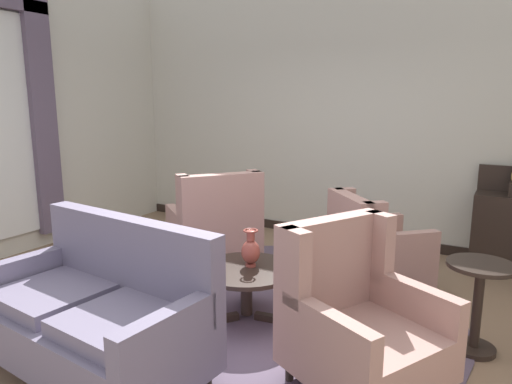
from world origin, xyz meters
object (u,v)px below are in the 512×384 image
Objects in this scene: armchair_near_sideboard at (215,230)px; armchair_near_window at (356,321)px; coffee_table at (246,278)px; porcelain_vase at (251,250)px; armchair_far_left at (373,249)px; settee at (98,314)px; side_table at (478,299)px.

armchair_near_sideboard reaches higher than armchair_near_window.
porcelain_vase is at bearing 77.56° from coffee_table.
armchair_near_sideboard reaches higher than armchair_far_left.
coffee_table is 0.73× the size of armchair_near_window.
armchair_near_sideboard is (-0.40, 1.97, 0.04)m from settee.
settee is at bearing 142.56° from armchair_near_window.
settee is 1.51× the size of armchair_near_window.
armchair_near_sideboard is 1.07× the size of armchair_far_left.
porcelain_vase reaches higher than coffee_table.
porcelain_vase reaches higher than side_table.
armchair_far_left is at bearing 67.42° from settee.
armchair_near_window is (1.94, -1.24, -0.01)m from armchair_near_sideboard.
porcelain_vase is 0.19× the size of settee.
porcelain_vase is at bearing 92.17° from armchair_near_window.
armchair_near_sideboard is at bearing 139.52° from porcelain_vase.
armchair_near_sideboard is at bearing 170.99° from side_table.
armchair_near_window is at bearing 149.17° from armchair_far_left.
coffee_table is 0.76× the size of armchair_far_left.
armchair_near_window is 1.65× the size of side_table.
settee is at bearing -144.53° from side_table.
settee is (-0.46, -1.18, 0.06)m from coffee_table.
side_table is at bearing 12.35° from coffee_table.
armchair_near_window is at bearing -127.88° from side_table.
armchair_near_sideboard is (-0.85, 0.79, 0.10)m from coffee_table.
coffee_table is 1.21× the size of side_table.
coffee_table is 1.18m from armchair_near_window.
settee is 1.46× the size of armchair_near_sideboard.
armchair_far_left is (1.61, 0.30, -0.04)m from armchair_near_sideboard.
armchair_far_left is at bearing 143.88° from side_table.
armchair_near_sideboard reaches higher than coffee_table.
porcelain_vase is at bearing 101.43° from armchair_far_left.
coffee_table is at bearing 94.70° from armchair_near_window.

